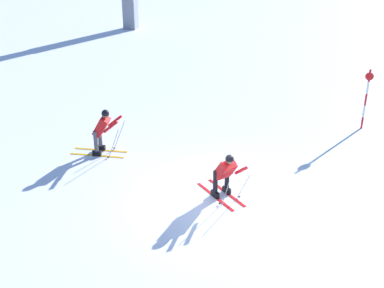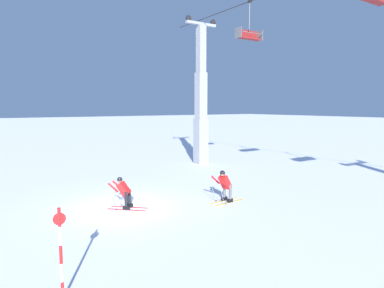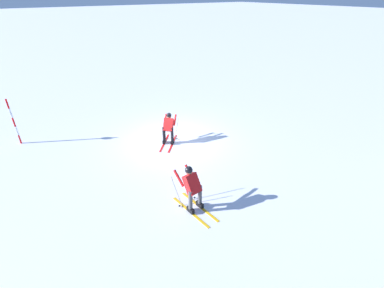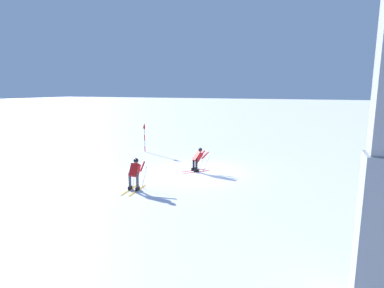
{
  "view_description": "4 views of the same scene",
  "coord_description": "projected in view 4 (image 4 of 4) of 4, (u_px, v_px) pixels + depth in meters",
  "views": [
    {
      "loc": [
        -11.42,
        -2.09,
        7.39
      ],
      "look_at": [
        0.67,
        1.0,
        1.29
      ],
      "focal_mm": 47.42,
      "sensor_mm": 36.0,
      "label": 1
    },
    {
      "loc": [
        13.63,
        -5.38,
        4.41
      ],
      "look_at": [
        0.81,
        3.11,
        2.68
      ],
      "focal_mm": 31.35,
      "sensor_mm": 36.0,
      "label": 2
    },
    {
      "loc": [
        5.76,
        9.77,
        6.21
      ],
      "look_at": [
        1.24,
        3.31,
        1.75
      ],
      "focal_mm": 25.42,
      "sensor_mm": 36.0,
      "label": 3
    },
    {
      "loc": [
        -5.96,
        16.74,
        4.84
      ],
      "look_at": [
        -0.63,
        3.05,
        2.2
      ],
      "focal_mm": 29.09,
      "sensor_mm": 36.0,
      "label": 4
    }
  ],
  "objects": [
    {
      "name": "ground_plane",
      "position": [
        201.0,
        171.0,
        18.34
      ],
      "size": [
        260.0,
        260.0,
        0.0
      ],
      "primitive_type": "plane",
      "color": "white"
    },
    {
      "name": "skier_distant_uphill",
      "position": [
        135.0,
        172.0,
        15.0
      ],
      "size": [
        0.74,
        1.8,
        1.65
      ],
      "color": "yellow",
      "rests_on": "ground_plane"
    },
    {
      "name": "trail_marker_pole",
      "position": [
        145.0,
        137.0,
        23.8
      ],
      "size": [
        0.07,
        0.28,
        2.17
      ],
      "color": "red",
      "rests_on": "ground_plane"
    },
    {
      "name": "skier_carving_main",
      "position": [
        198.0,
        158.0,
        18.31
      ],
      "size": [
        1.58,
        1.62,
        1.52
      ],
      "color": "red",
      "rests_on": "ground_plane"
    }
  ]
}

